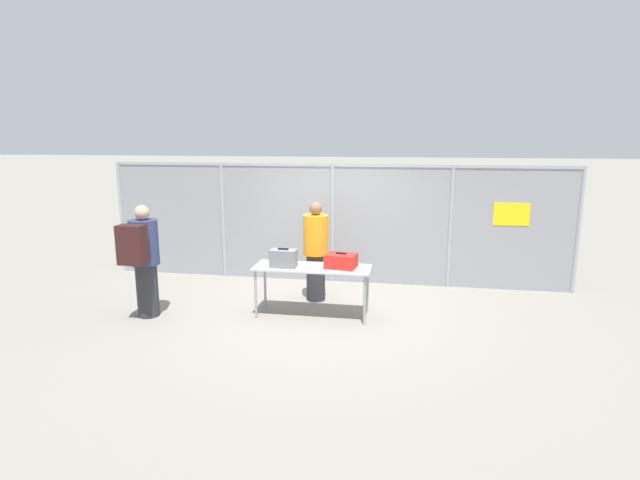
% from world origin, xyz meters
% --- Properties ---
extents(ground_plane, '(120.00, 120.00, 0.00)m').
position_xyz_m(ground_plane, '(0.00, 0.00, 0.00)').
color(ground_plane, gray).
extents(fence_section, '(8.53, 0.07, 2.19)m').
position_xyz_m(fence_section, '(0.02, 1.78, 1.15)').
color(fence_section, '#9EA0A5').
rests_on(fence_section, ground_plane).
extents(inspection_table, '(1.74, 0.62, 0.76)m').
position_xyz_m(inspection_table, '(-0.02, -0.10, 0.69)').
color(inspection_table, '#B2B2AD').
rests_on(inspection_table, ground_plane).
extents(suitcase_grey, '(0.40, 0.23, 0.29)m').
position_xyz_m(suitcase_grey, '(-0.44, -0.19, 0.90)').
color(suitcase_grey, slate).
rests_on(suitcase_grey, inspection_table).
extents(suitcase_red, '(0.49, 0.39, 0.23)m').
position_xyz_m(suitcase_red, '(0.41, -0.07, 0.87)').
color(suitcase_red, red).
rests_on(suitcase_red, inspection_table).
extents(traveler_hooded, '(0.42, 0.65, 1.69)m').
position_xyz_m(traveler_hooded, '(-2.46, -0.60, 0.93)').
color(traveler_hooded, '#2D2D33').
rests_on(traveler_hooded, ground_plane).
extents(security_worker_near, '(0.41, 0.41, 1.64)m').
position_xyz_m(security_worker_near, '(-0.10, 0.64, 0.85)').
color(security_worker_near, '#2D2D33').
rests_on(security_worker_near, ground_plane).
extents(utility_trailer, '(3.70, 2.21, 0.69)m').
position_xyz_m(utility_trailer, '(2.01, 3.53, 0.40)').
color(utility_trailer, white).
rests_on(utility_trailer, ground_plane).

